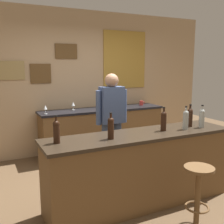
{
  "coord_description": "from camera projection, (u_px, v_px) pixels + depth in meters",
  "views": [
    {
      "loc": [
        -1.73,
        -3.12,
        1.75
      ],
      "look_at": [
        0.02,
        0.45,
        1.05
      ],
      "focal_mm": 43.2,
      "sensor_mm": 36.0,
      "label": 1
    }
  ],
  "objects": [
    {
      "name": "wine_bottle_d",
      "position": [
        186.0,
        119.0,
        3.49
      ],
      "size": [
        0.07,
        0.07,
        0.31
      ],
      "color": "#999E99",
      "rests_on": "bar_counter"
    },
    {
      "name": "wine_glass_c",
      "position": [
        111.0,
        102.0,
        5.43
      ],
      "size": [
        0.07,
        0.07,
        0.16
      ],
      "color": "silver",
      "rests_on": "side_counter"
    },
    {
      "name": "bartender",
      "position": [
        112.0,
        118.0,
        4.17
      ],
      "size": [
        0.52,
        0.21,
        1.62
      ],
      "color": "#384766",
      "rests_on": "ground_plane"
    },
    {
      "name": "bar_stool",
      "position": [
        198.0,
        186.0,
        2.89
      ],
      "size": [
        0.32,
        0.32,
        0.68
      ],
      "color": "brown",
      "rests_on": "ground_plane"
    },
    {
      "name": "wine_bottle_e",
      "position": [
        190.0,
        117.0,
        3.64
      ],
      "size": [
        0.07,
        0.07,
        0.31
      ],
      "color": "black",
      "rests_on": "bar_counter"
    },
    {
      "name": "wine_glass_a",
      "position": [
        45.0,
        108.0,
        4.7
      ],
      "size": [
        0.07,
        0.07,
        0.16
      ],
      "color": "silver",
      "rests_on": "side_counter"
    },
    {
      "name": "coffee_mug",
      "position": [
        141.0,
        103.0,
        5.71
      ],
      "size": [
        0.12,
        0.08,
        0.09
      ],
      "color": "#B2332D",
      "rests_on": "side_counter"
    },
    {
      "name": "wine_bottle_c",
      "position": [
        164.0,
        120.0,
        3.41
      ],
      "size": [
        0.07,
        0.07,
        0.31
      ],
      "color": "black",
      "rests_on": "bar_counter"
    },
    {
      "name": "bar_counter",
      "position": [
        140.0,
        169.0,
        3.38
      ],
      "size": [
        2.44,
        0.6,
        0.92
      ],
      "color": "brown",
      "rests_on": "ground_plane"
    },
    {
      "name": "ground_plane",
      "position": [
        125.0,
        190.0,
        3.81
      ],
      "size": [
        10.0,
        10.0,
        0.0
      ],
      "primitive_type": "plane",
      "color": "brown"
    },
    {
      "name": "wine_glass_b",
      "position": [
        73.0,
        104.0,
        5.1
      ],
      "size": [
        0.07,
        0.07,
        0.16
      ],
      "color": "silver",
      "rests_on": "side_counter"
    },
    {
      "name": "wine_bottle_a",
      "position": [
        56.0,
        131.0,
        2.86
      ],
      "size": [
        0.07,
        0.07,
        0.31
      ],
      "color": "black",
      "rests_on": "bar_counter"
    },
    {
      "name": "back_wall",
      "position": [
        77.0,
        82.0,
        5.36
      ],
      "size": [
        6.0,
        0.09,
        2.8
      ],
      "color": "tan",
      "rests_on": "ground_plane"
    },
    {
      "name": "wine_bottle_f",
      "position": [
        202.0,
        117.0,
        3.59
      ],
      "size": [
        0.07,
        0.07,
        0.31
      ],
      "color": "#999E99",
      "rests_on": "bar_counter"
    },
    {
      "name": "wine_bottle_b",
      "position": [
        111.0,
        127.0,
        3.03
      ],
      "size": [
        0.07,
        0.07,
        0.31
      ],
      "color": "black",
      "rests_on": "bar_counter"
    },
    {
      "name": "side_counter",
      "position": [
        103.0,
        131.0,
        5.36
      ],
      "size": [
        2.49,
        0.56,
        0.9
      ],
      "color": "brown",
      "rests_on": "ground_plane"
    }
  ]
}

